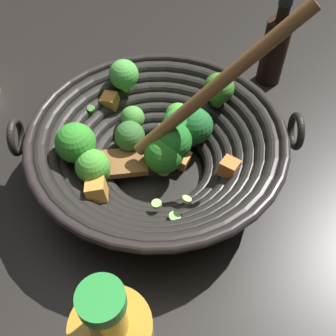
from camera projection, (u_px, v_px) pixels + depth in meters
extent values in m
plane|color=black|center=(158.00, 174.00, 0.63)|extent=(4.00, 4.00, 0.00)
cylinder|color=black|center=(158.00, 172.00, 0.63)|extent=(0.14, 0.14, 0.01)
torus|color=black|center=(158.00, 166.00, 0.61)|extent=(0.19, 0.19, 0.02)
torus|color=black|center=(158.00, 162.00, 0.61)|extent=(0.21, 0.21, 0.02)
torus|color=black|center=(158.00, 158.00, 0.60)|extent=(0.24, 0.24, 0.02)
torus|color=black|center=(158.00, 153.00, 0.59)|extent=(0.27, 0.27, 0.02)
torus|color=black|center=(157.00, 149.00, 0.58)|extent=(0.30, 0.30, 0.02)
torus|color=black|center=(157.00, 144.00, 0.57)|extent=(0.32, 0.32, 0.02)
torus|color=black|center=(157.00, 139.00, 0.57)|extent=(0.35, 0.35, 0.02)
torus|color=black|center=(157.00, 134.00, 0.56)|extent=(0.37, 0.37, 0.01)
torus|color=black|center=(16.00, 137.00, 0.56)|extent=(0.04, 0.05, 0.05)
torus|color=black|center=(296.00, 131.00, 0.56)|extent=(0.04, 0.05, 0.05)
cylinder|color=#75B254|center=(79.00, 157.00, 0.56)|extent=(0.03, 0.03, 0.02)
sphere|color=#308926|center=(76.00, 143.00, 0.54)|extent=(0.06, 0.06, 0.06)
cylinder|color=#569E40|center=(193.00, 139.00, 0.64)|extent=(0.03, 0.03, 0.02)
sphere|color=#1F632B|center=(194.00, 125.00, 0.61)|extent=(0.06, 0.06, 0.06)
cylinder|color=#7A9F4A|center=(95.00, 178.00, 0.56)|extent=(0.02, 0.02, 0.02)
sphere|color=#46992F|center=(93.00, 166.00, 0.54)|extent=(0.05, 0.05, 0.05)
cylinder|color=#86B551|center=(189.00, 131.00, 0.64)|extent=(0.02, 0.02, 0.02)
sphere|color=#54AA35|center=(190.00, 117.00, 0.62)|extent=(0.04, 0.04, 0.04)
cylinder|color=#67A341|center=(131.00, 150.00, 0.63)|extent=(0.02, 0.03, 0.03)
sphere|color=#30632B|center=(130.00, 136.00, 0.61)|extent=(0.05, 0.05, 0.05)
cylinder|color=#80AC5B|center=(180.00, 140.00, 0.64)|extent=(0.03, 0.03, 0.02)
sphere|color=green|center=(181.00, 125.00, 0.61)|extent=(0.06, 0.06, 0.06)
cylinder|color=#5D994A|center=(178.00, 128.00, 0.64)|extent=(0.02, 0.02, 0.02)
sphere|color=green|center=(178.00, 116.00, 0.62)|extent=(0.04, 0.04, 0.04)
cylinder|color=#6DB143|center=(81.00, 153.00, 0.58)|extent=(0.02, 0.02, 0.01)
sphere|color=#49883D|center=(79.00, 143.00, 0.56)|extent=(0.04, 0.04, 0.04)
cylinder|color=#89BF48|center=(162.00, 170.00, 0.60)|extent=(0.03, 0.03, 0.02)
sphere|color=#297622|center=(161.00, 155.00, 0.57)|extent=(0.06, 0.06, 0.06)
cylinder|color=#7AAF4C|center=(125.00, 87.00, 0.65)|extent=(0.02, 0.02, 0.02)
sphere|color=green|center=(124.00, 75.00, 0.63)|extent=(0.05, 0.05, 0.05)
cylinder|color=#659B40|center=(217.00, 101.00, 0.63)|extent=(0.02, 0.03, 0.01)
sphere|color=#367C23|center=(219.00, 88.00, 0.61)|extent=(0.05, 0.05, 0.05)
cylinder|color=#679E4E|center=(134.00, 128.00, 0.65)|extent=(0.02, 0.02, 0.02)
sphere|color=#488D35|center=(133.00, 118.00, 0.63)|extent=(0.04, 0.04, 0.04)
cylinder|color=#7BAF5B|center=(100.00, 180.00, 0.56)|extent=(0.02, 0.02, 0.01)
sphere|color=green|center=(97.00, 170.00, 0.55)|extent=(0.04, 0.04, 0.04)
cylinder|color=#5EA449|center=(172.00, 156.00, 0.60)|extent=(0.03, 0.03, 0.02)
sphere|color=#1E7223|center=(173.00, 141.00, 0.57)|extent=(0.06, 0.06, 0.06)
cube|color=#C17935|center=(181.00, 159.00, 0.62)|extent=(0.03, 0.04, 0.03)
cube|color=#E7B95E|center=(179.00, 116.00, 0.64)|extent=(0.03, 0.03, 0.03)
cube|color=#C86629|center=(229.00, 168.00, 0.56)|extent=(0.03, 0.03, 0.03)
cube|color=gold|center=(97.00, 190.00, 0.52)|extent=(0.04, 0.04, 0.03)
cube|color=#C58634|center=(110.00, 101.00, 0.64)|extent=(0.04, 0.03, 0.03)
cylinder|color=#6BC651|center=(91.00, 108.00, 0.62)|extent=(0.02, 0.02, 0.01)
cylinder|color=#99D166|center=(187.00, 199.00, 0.50)|extent=(0.01, 0.01, 0.01)
cylinder|color=#6BC651|center=(162.00, 127.00, 0.65)|extent=(0.01, 0.01, 0.01)
cylinder|color=#99D166|center=(157.00, 204.00, 0.52)|extent=(0.02, 0.02, 0.01)
cylinder|color=#6BC651|center=(175.00, 217.00, 0.50)|extent=(0.02, 0.02, 0.01)
cylinder|color=#6BC651|center=(193.00, 104.00, 0.64)|extent=(0.02, 0.02, 0.01)
cube|color=brown|center=(123.00, 163.00, 0.60)|extent=(0.09, 0.08, 0.01)
cylinder|color=brown|center=(215.00, 87.00, 0.51)|extent=(0.19, 0.13, 0.22)
cylinder|color=black|center=(274.00, 53.00, 0.73)|extent=(0.05, 0.05, 0.12)
cylinder|color=black|center=(283.00, 13.00, 0.67)|extent=(0.02, 0.02, 0.03)
cylinder|color=black|center=(286.00, 0.00, 0.65)|extent=(0.02, 0.02, 0.01)
cylinder|color=#AD7F23|center=(106.00, 316.00, 0.29)|extent=(0.03, 0.03, 0.04)
cylinder|color=#238433|center=(101.00, 301.00, 0.27)|extent=(0.03, 0.03, 0.01)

